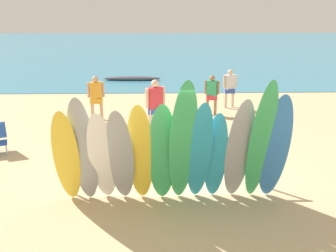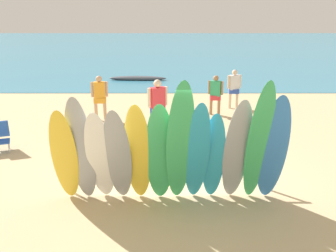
{
  "view_description": "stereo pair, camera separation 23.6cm",
  "coord_description": "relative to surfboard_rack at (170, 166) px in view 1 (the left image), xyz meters",
  "views": [
    {
      "loc": [
        -0.24,
        -7.67,
        3.89
      ],
      "look_at": [
        0.0,
        1.26,
        1.08
      ],
      "focal_mm": 41.12,
      "sensor_mm": 36.0,
      "label": 1
    },
    {
      "loc": [
        -0.0,
        -7.68,
        3.89
      ],
      "look_at": [
        0.0,
        1.26,
        1.08
      ],
      "focal_mm": 41.12,
      "sensor_mm": 36.0,
      "label": 2
    }
  ],
  "objects": [
    {
      "name": "surfboard_white_2",
      "position": [
        -1.34,
        -0.62,
        0.47
      ],
      "size": [
        0.59,
        0.85,
        2.06
      ],
      "primitive_type": "ellipsoid",
      "rotation": [
        0.36,
        0.0,
        -0.05
      ],
      "color": "white",
      "rests_on": "ground"
    },
    {
      "name": "surfboard_grey_3",
      "position": [
        -0.98,
        -0.66,
        0.5
      ],
      "size": [
        0.58,
        0.87,
        2.12
      ],
      "primitive_type": "ellipsoid",
      "rotation": [
        0.35,
        0.0,
        -0.06
      ],
      "color": "#999EA3",
      "rests_on": "ground"
    },
    {
      "name": "surfboard_green_10",
      "position": [
        1.75,
        -0.71,
        0.78
      ],
      "size": [
        0.5,
        0.99,
        2.68
      ],
      "primitive_type": "ellipsoid",
      "rotation": [
        0.33,
        0.0,
        0.04
      ],
      "color": "#38B266",
      "rests_on": "ground"
    },
    {
      "name": "ground",
      "position": [
        0.0,
        14.0,
        -0.56
      ],
      "size": [
        60.0,
        60.0,
        0.0
      ],
      "primitive_type": "plane",
      "color": "tan"
    },
    {
      "name": "beachgoer_photographing",
      "position": [
        1.74,
        6.11,
        0.29
      ],
      "size": [
        0.54,
        0.29,
        1.47
      ],
      "rotation": [
        0.0,
        0.0,
        2.84
      ],
      "color": "#9E704C",
      "rests_on": "ground"
    },
    {
      "name": "surfboard_grey_9",
      "position": [
        1.36,
        -0.58,
        0.57
      ],
      "size": [
        0.61,
        0.78,
        2.27
      ],
      "primitive_type": "ellipsoid",
      "rotation": [
        0.29,
        0.0,
        0.1
      ],
      "color": "#999EA3",
      "rests_on": "ground"
    },
    {
      "name": "surfboard_green_6",
      "position": [
        0.23,
        -0.76,
        0.79
      ],
      "size": [
        0.63,
        1.07,
        2.7
      ],
      "primitive_type": "ellipsoid",
      "rotation": [
        0.34,
        0.0,
        0.1
      ],
      "color": "#38B266",
      "rests_on": "ground"
    },
    {
      "name": "distant_boat",
      "position": [
        -1.65,
        12.99,
        -0.45
      ],
      "size": [
        3.12,
        0.62,
        0.25
      ],
      "color": "#4C515B",
      "rests_on": "ground"
    },
    {
      "name": "surfboard_rack",
      "position": [
        0.0,
        0.0,
        0.0
      ],
      "size": [
        4.57,
        0.07,
        0.68
      ],
      "color": "brown",
      "rests_on": "ground"
    },
    {
      "name": "surfboard_teal_7",
      "position": [
        0.57,
        -0.66,
        0.57
      ],
      "size": [
        0.55,
        0.91,
        2.26
      ],
      "primitive_type": "ellipsoid",
      "rotation": [
        0.35,
        0.0,
        0.07
      ],
      "color": "#289EC6",
      "rests_on": "ground"
    },
    {
      "name": "ocean_water",
      "position": [
        0.0,
        29.75,
        -0.55
      ],
      "size": [
        60.0,
        40.0,
        0.02
      ],
      "primitive_type": "cube",
      "color": "teal",
      "rests_on": "ground"
    },
    {
      "name": "surfboard_teal_8",
      "position": [
        0.91,
        -0.54,
        0.44
      ],
      "size": [
        0.47,
        0.67,
        2.0
      ],
      "primitive_type": "ellipsoid",
      "rotation": [
        0.29,
        0.0,
        -0.01
      ],
      "color": "#289EC6",
      "rests_on": "ground"
    },
    {
      "name": "surfboard_blue_11",
      "position": [
        2.06,
        -0.66,
        0.64
      ],
      "size": [
        0.6,
        0.89,
        2.4
      ],
      "primitive_type": "ellipsoid",
      "rotation": [
        0.32,
        0.0,
        -0.05
      ],
      "color": "#337AD1",
      "rests_on": "ground"
    },
    {
      "name": "surfboard_yellow_4",
      "position": [
        -0.6,
        -0.59,
        0.53
      ],
      "size": [
        0.56,
        0.72,
        2.18
      ],
      "primitive_type": "ellipsoid",
      "rotation": [
        0.28,
        0.0,
        -0.04
      ],
      "color": "yellow",
      "rests_on": "ground"
    },
    {
      "name": "beachgoer_strolling",
      "position": [
        -2.4,
        5.52,
        0.34
      ],
      "size": [
        0.58,
        0.27,
        1.57
      ],
      "rotation": [
        0.0,
        0.0,
        3.33
      ],
      "color": "tan",
      "rests_on": "ground"
    },
    {
      "name": "beachgoer_by_water",
      "position": [
        -0.32,
        3.83,
        0.44
      ],
      "size": [
        0.6,
        0.4,
        1.75
      ],
      "rotation": [
        0.0,
        0.0,
        0.47
      ],
      "color": "beige",
      "rests_on": "ground"
    },
    {
      "name": "surfboard_green_5",
      "position": [
        -0.16,
        -0.61,
        0.53
      ],
      "size": [
        0.58,
        0.66,
        2.19
      ],
      "primitive_type": "ellipsoid",
      "rotation": [
        0.27,
        0.0,
        0.01
      ],
      "color": "#38B266",
      "rests_on": "ground"
    },
    {
      "name": "surfboard_grey_1",
      "position": [
        -1.71,
        -0.61,
        0.6
      ],
      "size": [
        0.59,
        0.72,
        2.33
      ],
      "primitive_type": "ellipsoid",
      "rotation": [
        0.26,
        0.0,
        -0.07
      ],
      "color": "#999EA3",
      "rests_on": "ground"
    },
    {
      "name": "beachgoer_near_rack",
      "position": [
        2.58,
        7.13,
        0.31
      ],
      "size": [
        0.55,
        0.3,
        1.52
      ],
      "rotation": [
        0.0,
        0.0,
        0.29
      ],
      "color": "beige",
      "rests_on": "ground"
    },
    {
      "name": "surfboard_yellow_0",
      "position": [
        -2.04,
        -0.63,
        0.48
      ],
      "size": [
        0.55,
        0.76,
        2.09
      ],
      "primitive_type": "ellipsoid",
      "rotation": [
        0.32,
        0.0,
        0.05
      ],
      "color": "yellow",
      "rests_on": "ground"
    }
  ]
}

